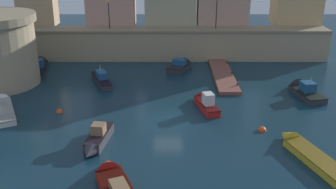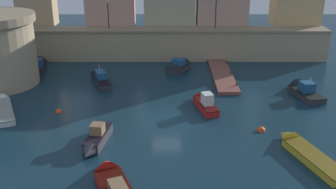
% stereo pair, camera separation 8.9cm
% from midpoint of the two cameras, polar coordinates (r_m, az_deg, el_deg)
% --- Properties ---
extents(ground_plane, '(102.80, 102.80, 0.00)m').
position_cam_midpoint_polar(ground_plane, '(34.28, -0.07, -3.58)').
color(ground_plane, '#112D3D').
extents(quay_wall, '(40.74, 3.36, 3.99)m').
position_cam_midpoint_polar(quay_wall, '(51.26, -0.05, 7.38)').
color(quay_wall, tan).
rests_on(quay_wall, ground).
extents(pier_dock, '(2.26, 11.53, 0.70)m').
position_cam_midpoint_polar(pier_dock, '(45.20, 7.91, 2.80)').
color(pier_dock, brown).
rests_on(pier_dock, ground).
extents(quay_lamp_0, '(0.32, 0.32, 3.52)m').
position_cam_midpoint_polar(quay_lamp_0, '(50.93, -8.64, 12.02)').
color(quay_lamp_0, black).
rests_on(quay_lamp_0, quay_wall).
extents(quay_lamp_1, '(0.32, 0.32, 3.88)m').
position_cam_midpoint_polar(quay_lamp_1, '(50.70, 7.00, 12.29)').
color(quay_lamp_1, black).
rests_on(quay_lamp_1, quay_wall).
extents(moored_boat_0, '(2.38, 5.21, 1.94)m').
position_cam_midpoint_polar(moored_boat_0, '(36.65, 5.28, -1.11)').
color(moored_boat_0, red).
rests_on(moored_boat_0, ground).
extents(moored_boat_1, '(3.39, 6.36, 2.19)m').
position_cam_midpoint_polar(moored_boat_1, '(43.76, -9.86, 2.46)').
color(moored_boat_1, '#333338').
rests_on(moored_boat_1, ground).
extents(moored_boat_2, '(2.82, 5.70, 2.74)m').
position_cam_midpoint_polar(moored_boat_2, '(42.02, 18.84, 0.68)').
color(moored_boat_2, '#333338').
rests_on(moored_boat_2, ground).
extents(moored_boat_3, '(1.90, 5.13, 1.73)m').
position_cam_midpoint_polar(moored_boat_3, '(30.31, -10.31, -6.43)').
color(moored_boat_3, '#333338').
rests_on(moored_boat_3, ground).
extents(moored_boat_4, '(3.62, 7.32, 1.46)m').
position_cam_midpoint_polar(moored_boat_4, '(30.40, 19.20, -7.71)').
color(moored_boat_4, gold).
rests_on(moored_boat_4, ground).
extents(moored_boat_5, '(3.02, 7.19, 1.98)m').
position_cam_midpoint_polar(moored_boat_5, '(50.28, -18.14, 4.05)').
color(moored_boat_5, '#333338').
rests_on(moored_boat_5, ground).
extents(moored_boat_6, '(4.26, 7.19, 1.65)m').
position_cam_midpoint_polar(moored_boat_6, '(25.17, -7.74, -12.96)').
color(moored_boat_6, red).
rests_on(moored_boat_6, ground).
extents(moored_boat_8, '(4.39, 7.09, 1.41)m').
position_cam_midpoint_polar(moored_boat_8, '(39.13, -22.78, -1.61)').
color(moored_boat_8, white).
rests_on(moored_boat_8, ground).
extents(moored_boat_9, '(3.45, 4.55, 1.85)m').
position_cam_midpoint_polar(moored_boat_9, '(47.31, 1.89, 4.22)').
color(moored_boat_9, '#333338').
rests_on(moored_boat_9, ground).
extents(mooring_buoy_0, '(0.69, 0.69, 0.69)m').
position_cam_midpoint_polar(mooring_buoy_0, '(33.18, 13.38, -5.11)').
color(mooring_buoy_0, '#EA4C19').
rests_on(mooring_buoy_0, ground).
extents(mooring_buoy_1, '(0.76, 0.76, 0.76)m').
position_cam_midpoint_polar(mooring_buoy_1, '(27.85, -8.72, -10.25)').
color(mooring_buoy_1, '#EA4C19').
rests_on(mooring_buoy_1, ground).
extents(mooring_buoy_2, '(0.61, 0.61, 0.61)m').
position_cam_midpoint_polar(mooring_buoy_2, '(36.94, -15.47, -2.49)').
color(mooring_buoy_2, '#EA4C19').
rests_on(mooring_buoy_2, ground).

